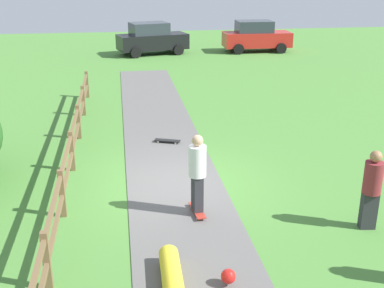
% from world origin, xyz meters
% --- Properties ---
extents(ground_plane, '(60.00, 60.00, 0.00)m').
position_xyz_m(ground_plane, '(0.00, 0.00, 0.00)').
color(ground_plane, '#4C8438').
extents(asphalt_path, '(2.40, 28.00, 0.02)m').
position_xyz_m(asphalt_path, '(0.00, 0.00, 0.01)').
color(asphalt_path, '#605E5B').
rests_on(asphalt_path, ground_plane).
extents(wooden_fence, '(0.12, 18.12, 1.10)m').
position_xyz_m(wooden_fence, '(-2.60, 0.00, 0.67)').
color(wooden_fence, brown).
rests_on(wooden_fence, ground_plane).
extents(skater_riding, '(0.42, 0.82, 1.83)m').
position_xyz_m(skater_riding, '(0.31, -1.62, 1.05)').
color(skater_riding, '#B23326').
rests_on(skater_riding, asphalt_path).
extents(skater_fallen, '(1.29, 1.69, 0.36)m').
position_xyz_m(skater_fallen, '(-0.46, -4.23, 0.20)').
color(skater_fallen, yellow).
rests_on(skater_fallen, asphalt_path).
extents(skateboard_loose, '(0.82, 0.47, 0.08)m').
position_xyz_m(skateboard_loose, '(0.12, 3.00, 0.09)').
color(skateboard_loose, black).
rests_on(skateboard_loose, asphalt_path).
extents(bystander_maroon, '(0.42, 0.42, 1.73)m').
position_xyz_m(bystander_maroon, '(3.74, -2.75, 0.95)').
color(bystander_maroon, '#2D2D33').
rests_on(bystander_maroon, ground_plane).
extents(parked_car_black, '(4.49, 2.76, 1.92)m').
position_xyz_m(parked_car_black, '(0.80, 18.97, 0.96)').
color(parked_car_black, black).
rests_on(parked_car_black, ground_plane).
extents(parked_car_red, '(4.24, 2.07, 1.92)m').
position_xyz_m(parked_car_red, '(7.38, 18.99, 0.96)').
color(parked_car_red, red).
rests_on(parked_car_red, ground_plane).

